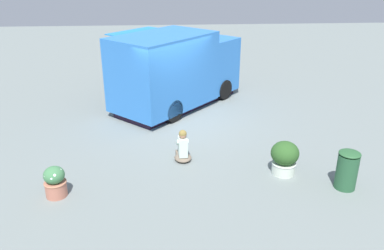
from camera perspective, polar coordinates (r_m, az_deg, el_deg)
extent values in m
plane|color=slate|center=(12.56, -2.28, 0.64)|extent=(40.00, 40.00, 0.00)
cube|color=blue|center=(13.08, -4.19, 7.93)|extent=(3.89, 3.83, 2.37)
cube|color=blue|center=(14.92, 2.24, 9.04)|extent=(2.42, 2.45, 1.95)
cube|color=#11292D|center=(15.40, 3.86, 10.76)|extent=(1.16, 1.24, 0.74)
cube|color=black|center=(13.76, -7.46, 9.18)|extent=(1.38, 1.29, 0.83)
cube|color=#257FD0|center=(13.77, -8.54, 13.40)|extent=(1.89, 1.82, 0.03)
cube|color=black|center=(13.97, -2.01, 3.45)|extent=(4.49, 4.35, 0.20)
cylinder|color=black|center=(14.47, 4.69, 5.20)|extent=(0.69, 0.66, 0.73)
cylinder|color=black|center=(15.55, -1.00, 6.54)|extent=(0.69, 0.66, 0.73)
cylinder|color=black|center=(12.37, -2.80, 2.09)|extent=(0.69, 0.66, 0.73)
cylinder|color=black|center=(13.61, -8.68, 3.84)|extent=(0.69, 0.66, 0.73)
ellipsoid|color=#716251|center=(10.11, -1.33, -4.79)|extent=(0.55, 0.48, 0.14)
cube|color=#716251|center=(10.30, -0.91, -4.28)|extent=(0.37, 0.14, 0.11)
cube|color=#716251|center=(10.28, -2.02, -4.35)|extent=(0.37, 0.14, 0.11)
cube|color=silver|center=(9.96, -1.35, -3.19)|extent=(0.35, 0.24, 0.49)
sphere|color=#AD775B|center=(9.82, -1.37, -1.42)|extent=(0.20, 0.20, 0.20)
sphere|color=olive|center=(9.81, -1.37, -1.29)|extent=(0.20, 0.20, 0.20)
cube|color=silver|center=(10.07, -0.87, -2.47)|extent=(0.35, 0.11, 0.26)
cube|color=silver|center=(10.05, -2.03, -2.54)|extent=(0.35, 0.11, 0.26)
cylinder|color=gold|center=(10.24, -1.55, -2.45)|extent=(0.33, 0.20, 0.09)
cube|color=#5A9649|center=(10.23, -1.56, -2.36)|extent=(0.27, 0.14, 0.02)
cylinder|color=#B86E58|center=(9.11, -19.26, -8.80)|extent=(0.46, 0.46, 0.35)
torus|color=#B57356|center=(9.03, -19.40, -7.93)|extent=(0.49, 0.49, 0.04)
ellipsoid|color=#427B4C|center=(8.95, -19.55, -6.92)|extent=(0.45, 0.45, 0.38)
sphere|color=white|center=(8.76, -19.46, -6.97)|extent=(0.08, 0.08, 0.08)
sphere|color=white|center=(8.77, -19.84, -7.37)|extent=(0.08, 0.08, 0.08)
sphere|color=white|center=(9.07, -19.48, -6.02)|extent=(0.06, 0.06, 0.06)
sphere|color=white|center=(8.86, -18.72, -6.29)|extent=(0.06, 0.06, 0.06)
sphere|color=white|center=(8.86, -20.66, -7.04)|extent=(0.07, 0.07, 0.07)
cylinder|color=silver|center=(9.73, 13.23, -6.11)|extent=(0.56, 0.56, 0.29)
torus|color=silver|center=(9.67, 13.30, -5.43)|extent=(0.59, 0.59, 0.04)
ellipsoid|color=#2C5724|center=(9.55, 13.45, -4.02)|extent=(0.67, 0.67, 0.57)
sphere|color=purple|center=(9.38, 14.84, -4.08)|extent=(0.08, 0.08, 0.08)
sphere|color=purple|center=(9.35, 12.42, -3.49)|extent=(0.06, 0.06, 0.06)
sphere|color=purple|center=(9.69, 13.42, -2.64)|extent=(0.06, 0.06, 0.06)
sphere|color=purple|center=(9.36, 12.29, -3.51)|extent=(0.05, 0.05, 0.05)
sphere|color=#AD3BAE|center=(9.77, 13.72, -3.00)|extent=(0.08, 0.08, 0.08)
cylinder|color=#275735|center=(9.44, 21.70, -6.35)|extent=(0.47, 0.47, 0.82)
ellipsoid|color=#295830|center=(9.24, 22.11, -3.89)|extent=(0.48, 0.48, 0.10)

